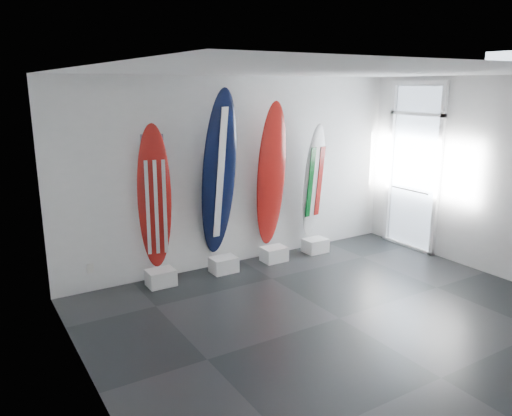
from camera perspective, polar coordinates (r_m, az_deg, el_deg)
floor at (r=6.50m, az=9.55°, el=-12.37°), size 6.00×6.00×0.00m
ceiling at (r=5.83m, az=10.78°, el=15.10°), size 6.00×6.00×0.00m
wall_back at (r=7.99m, az=-1.86°, el=4.16°), size 6.00×0.00×6.00m
wall_left at (r=4.63m, az=-18.97°, el=-3.92°), size 0.00×5.00×5.00m
wall_right at (r=8.26m, az=25.92°, el=3.08°), size 0.00×5.00×5.00m
display_block_usa at (r=7.45m, az=-10.86°, el=-7.87°), size 0.40×0.30×0.24m
surfboard_usa at (r=7.20m, az=-11.58°, el=1.14°), size 0.51×0.30×2.12m
display_block_navy at (r=7.85m, az=-3.73°, el=-6.50°), size 0.40×0.30×0.24m
surfboard_navy at (r=7.56m, az=-4.26°, el=3.83°), size 0.63×0.52×2.60m
display_block_swiss at (r=8.30m, az=2.09°, el=-5.31°), size 0.40×0.30×0.24m
surfboard_swiss at (r=8.05m, az=1.77°, el=3.75°), size 0.54×0.33×2.39m
display_block_italy at (r=8.79m, az=6.83°, el=-4.29°), size 0.40×0.30×0.24m
surfboard_italy at (r=8.59m, az=6.63°, el=2.98°), size 0.48×0.33×2.00m
wall_outlet at (r=7.40m, az=-18.50°, el=-6.61°), size 0.09×0.02×0.13m
glass_door at (r=9.16m, az=17.64°, el=4.30°), size 0.12×1.16×2.85m
balcony at (r=10.37m, az=22.10°, el=-0.23°), size 2.80×2.20×1.20m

